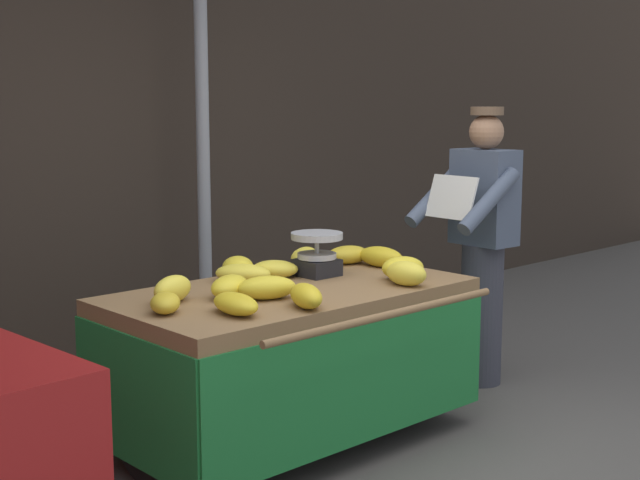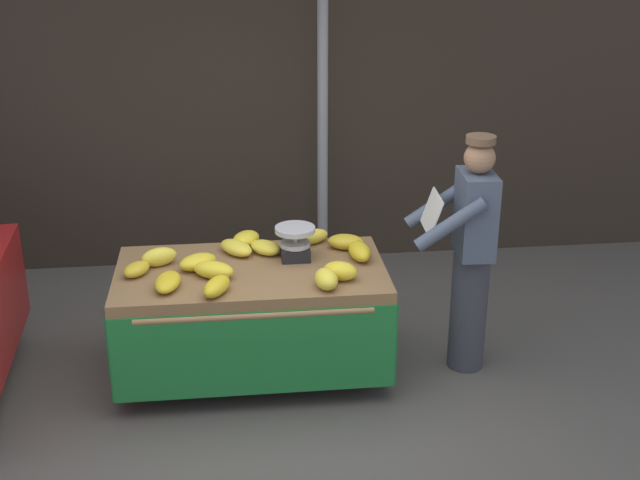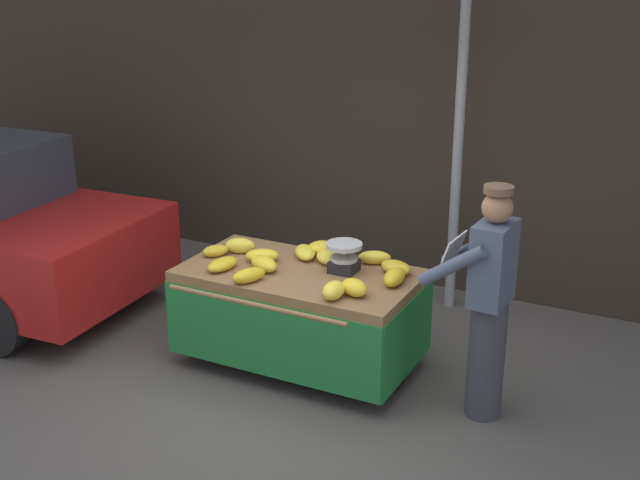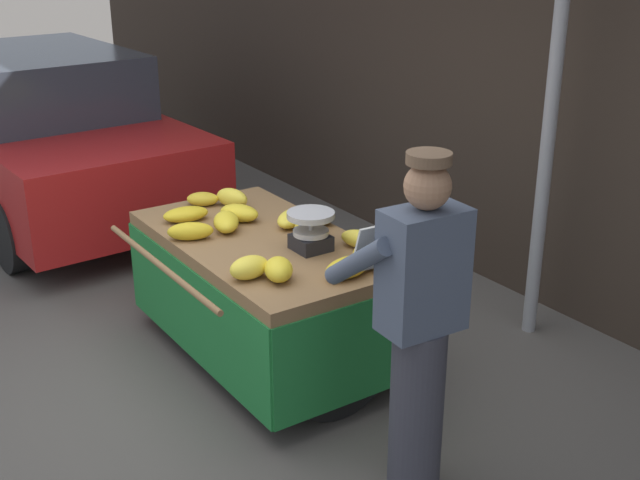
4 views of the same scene
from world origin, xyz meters
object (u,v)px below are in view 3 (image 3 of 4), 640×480
at_px(banana_bunch_8, 396,268).
at_px(banana_bunch_12, 374,257).
at_px(banana_bunch_0, 395,277).
at_px(banana_bunch_6, 215,251).
at_px(banana_cart, 299,297).
at_px(banana_bunch_9, 321,248).
at_px(banana_bunch_3, 264,264).
at_px(banana_bunch_4, 354,287).
at_px(banana_bunch_2, 305,252).
at_px(weighing_scale, 344,257).
at_px(vendor_person, 488,303).
at_px(banana_bunch_7, 240,246).
at_px(street_pole, 459,135).
at_px(banana_bunch_1, 249,275).
at_px(banana_bunch_5, 222,264).
at_px(banana_bunch_10, 334,290).
at_px(banana_bunch_13, 262,256).
at_px(banana_bunch_11, 327,257).

height_order(banana_bunch_8, banana_bunch_12, banana_bunch_12).
height_order(banana_bunch_0, banana_bunch_8, banana_bunch_0).
distance_m(banana_bunch_0, banana_bunch_6, 1.52).
distance_m(banana_cart, banana_bunch_9, 0.49).
height_order(banana_bunch_3, banana_bunch_4, banana_bunch_4).
bearing_deg(banana_cart, banana_bunch_2, 108.76).
distance_m(weighing_scale, vendor_person, 1.21).
bearing_deg(weighing_scale, banana_bunch_6, -171.10).
bearing_deg(banana_bunch_9, banana_bunch_7, -155.05).
distance_m(street_pole, banana_bunch_1, 2.38).
xyz_separation_m(banana_cart, banana_bunch_7, (-0.62, 0.12, 0.28)).
xyz_separation_m(street_pole, banana_bunch_1, (-0.92, -2.06, -0.76)).
bearing_deg(banana_bunch_7, banana_bunch_4, -16.88).
relative_size(weighing_scale, banana_bunch_1, 1.01).
distance_m(banana_bunch_6, banana_bunch_8, 1.48).
bearing_deg(banana_bunch_0, banana_bunch_5, -165.28).
xyz_separation_m(banana_bunch_4, banana_bunch_10, (-0.11, -0.12, 0.00)).
bearing_deg(banana_cart, street_pole, 67.76).
bearing_deg(banana_cart, banana_bunch_13, 174.64).
height_order(street_pole, banana_bunch_3, street_pole).
height_order(banana_cart, banana_bunch_6, banana_bunch_6).
bearing_deg(vendor_person, banana_bunch_11, 167.76).
relative_size(banana_cart, weighing_scale, 6.63).
relative_size(banana_bunch_0, banana_bunch_4, 1.27).
bearing_deg(banana_bunch_11, banana_bunch_5, -142.31).
xyz_separation_m(banana_bunch_2, banana_bunch_11, (0.20, -0.02, -0.00)).
bearing_deg(banana_bunch_3, banana_bunch_12, 36.30).
relative_size(banana_bunch_1, vendor_person, 0.16).
relative_size(banana_cart, banana_bunch_4, 8.12).
distance_m(street_pole, vendor_person, 2.07).
height_order(banana_bunch_10, banana_bunch_13, banana_bunch_10).
relative_size(weighing_scale, vendor_person, 0.16).
distance_m(banana_bunch_0, banana_bunch_13, 1.12).
height_order(banana_bunch_5, banana_bunch_12, banana_bunch_12).
bearing_deg(banana_bunch_11, banana_bunch_13, -155.09).
relative_size(banana_bunch_8, vendor_person, 0.15).
bearing_deg(weighing_scale, banana_bunch_7, -178.91).
xyz_separation_m(banana_cart, banana_bunch_5, (-0.54, -0.26, 0.27)).
relative_size(banana_bunch_1, banana_bunch_13, 1.04).
relative_size(banana_bunch_0, banana_bunch_6, 1.35).
relative_size(banana_bunch_8, banana_bunch_11, 1.06).
bearing_deg(banana_bunch_9, banana_bunch_13, -132.29).
xyz_separation_m(banana_bunch_2, banana_bunch_13, (-0.26, -0.23, 0.00)).
xyz_separation_m(banana_bunch_1, banana_bunch_11, (0.34, 0.62, -0.01)).
distance_m(weighing_scale, banana_bunch_8, 0.41).
distance_m(banana_cart, banana_bunch_0, 0.81).
height_order(weighing_scale, banana_bunch_10, weighing_scale).
distance_m(banana_bunch_5, vendor_person, 2.06).
relative_size(banana_bunch_5, banana_bunch_9, 1.23).
bearing_deg(weighing_scale, banana_bunch_1, -136.59).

